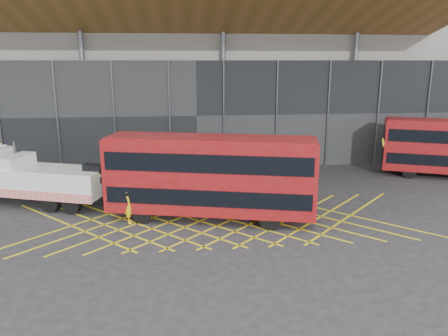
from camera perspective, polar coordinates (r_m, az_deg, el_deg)
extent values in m
plane|color=#262729|center=(22.55, -7.25, -7.04)|extent=(120.00, 120.00, 0.00)
cube|color=yellow|center=(23.18, -19.29, -7.14)|extent=(7.16, 7.16, 0.01)
cube|color=yellow|center=(23.18, -19.29, -7.14)|extent=(7.16, 7.16, 0.01)
cube|color=yellow|center=(22.86, -15.36, -7.14)|extent=(7.16, 7.16, 0.01)
cube|color=yellow|center=(22.86, -15.36, -7.14)|extent=(7.16, 7.16, 0.01)
cube|color=yellow|center=(22.64, -11.34, -7.10)|extent=(7.16, 7.16, 0.01)
cube|color=yellow|center=(22.64, -11.34, -7.10)|extent=(7.16, 7.16, 0.01)
cube|color=yellow|center=(22.54, -7.26, -7.03)|extent=(7.16, 7.16, 0.01)
cube|color=yellow|center=(22.54, -7.26, -7.03)|extent=(7.16, 7.16, 0.01)
cube|color=yellow|center=(22.56, -3.16, -6.92)|extent=(7.16, 7.16, 0.01)
cube|color=yellow|center=(22.56, -3.16, -6.92)|extent=(7.16, 7.16, 0.01)
cube|color=yellow|center=(22.68, 0.91, -6.78)|extent=(7.16, 7.16, 0.01)
cube|color=yellow|center=(22.68, 0.91, -6.78)|extent=(7.16, 7.16, 0.01)
cube|color=yellow|center=(22.92, 4.91, -6.61)|extent=(7.16, 7.16, 0.01)
cube|color=yellow|center=(22.92, 4.91, -6.61)|extent=(7.16, 7.16, 0.01)
cube|color=yellow|center=(23.27, 8.80, -6.41)|extent=(7.16, 7.16, 0.01)
cube|color=yellow|center=(23.27, 8.80, -6.41)|extent=(7.16, 7.16, 0.01)
cube|color=yellow|center=(23.71, 12.57, -6.19)|extent=(7.16, 7.16, 0.01)
cube|color=yellow|center=(23.71, 12.57, -6.19)|extent=(7.16, 7.16, 0.01)
cube|color=yellow|center=(24.26, 16.17, -5.95)|extent=(7.16, 7.16, 0.01)
cube|color=yellow|center=(24.26, 16.17, -5.95)|extent=(7.16, 7.16, 0.01)
cube|color=gray|center=(40.09, -4.20, 15.29)|extent=(55.00, 14.00, 18.00)
cube|color=black|center=(33.03, -3.61, 6.91)|extent=(55.00, 0.80, 8.00)
cube|color=olive|center=(29.27, -7.69, 20.63)|extent=(40.00, 11.93, 4.07)
cylinder|color=#595B60|center=(33.36, -17.63, 8.09)|extent=(0.36, 0.36, 10.00)
cylinder|color=#595B60|center=(32.87, -0.10, 8.65)|extent=(0.36, 0.36, 10.00)
cylinder|color=#595B60|center=(35.33, 16.44, 8.46)|extent=(0.36, 0.36, 10.00)
cube|color=black|center=(26.96, -23.16, -3.15)|extent=(8.38, 3.63, 0.32)
cube|color=white|center=(26.02, -21.08, -1.58)|extent=(6.01, 3.94, 1.44)
cube|color=red|center=(25.26, -22.41, -3.43)|extent=(5.30, 1.87, 0.50)
cube|color=white|center=(27.16, -25.38, 0.87)|extent=(1.55, 2.34, 0.63)
cube|color=black|center=(24.60, -16.72, -0.03)|extent=(1.17, 0.78, 0.45)
cube|color=black|center=(24.28, -14.79, -1.18)|extent=(1.96, 0.94, 0.97)
cylinder|color=black|center=(29.68, -27.16, -2.35)|extent=(1.04, 0.62, 0.99)
cylinder|color=black|center=(24.77, -19.31, -4.58)|extent=(1.04, 0.62, 0.99)
cylinder|color=black|center=(26.30, -17.15, -3.35)|extent=(1.04, 0.62, 0.99)
cylinder|color=#595B60|center=(28.36, -25.55, 1.17)|extent=(0.13, 0.13, 1.98)
cube|color=maroon|center=(22.14, -1.76, -0.90)|extent=(10.84, 4.94, 3.73)
cube|color=black|center=(22.38, -1.75, -3.06)|extent=(10.45, 4.90, 0.82)
cube|color=black|center=(21.94, -1.78, 1.26)|extent=(10.45, 4.90, 0.91)
cube|color=black|center=(23.82, -14.44, -2.34)|extent=(0.58, 2.11, 1.25)
cube|color=black|center=(23.41, -14.68, 1.62)|extent=(0.58, 2.11, 0.91)
cube|color=yellow|center=(23.59, -14.59, -0.21)|extent=(0.47, 1.68, 0.34)
cube|color=maroon|center=(21.73, -1.80, 3.93)|extent=(10.59, 4.70, 0.12)
cylinder|color=black|center=(22.51, -10.71, -5.86)|extent=(1.04, 0.52, 1.00)
cylinder|color=black|center=(24.44, -9.11, -4.19)|extent=(1.04, 0.52, 1.00)
cylinder|color=black|center=(21.39, 5.98, -6.75)|extent=(1.04, 0.52, 1.00)
cylinder|color=black|center=(23.41, 6.18, -4.91)|extent=(1.04, 0.52, 1.00)
cube|color=black|center=(33.63, 19.97, 1.78)|extent=(0.84, 1.88, 1.17)
cube|color=black|center=(33.36, 20.20, 4.42)|extent=(0.84, 1.88, 0.85)
cube|color=yellow|center=(33.47, 20.08, 3.21)|extent=(0.68, 1.50, 0.31)
cylinder|color=black|center=(33.03, 23.04, -0.43)|extent=(0.96, 0.61, 0.93)
cylinder|color=black|center=(34.95, 22.73, 0.34)|extent=(0.96, 0.61, 0.93)
imported|color=yellow|center=(22.59, -12.32, -4.81)|extent=(0.52, 0.71, 1.79)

